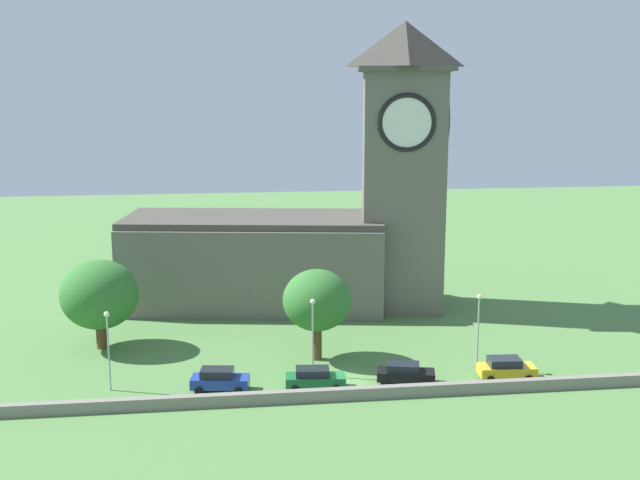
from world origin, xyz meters
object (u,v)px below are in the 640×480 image
Objects in this scene: streetlamp_west_end at (108,337)px; tree_riverside_west at (317,301)px; car_yellow at (506,368)px; tree_by_tower at (99,295)px; streetlamp_west_mid at (313,324)px; church at (313,223)px; streetlamp_central at (479,319)px; car_blue at (219,380)px; car_green at (315,378)px; car_black at (405,373)px.

tree_riverside_west reaches higher than streetlamp_west_end.
tree_by_tower reaches higher than car_yellow.
car_yellow is at bearing -10.09° from streetlamp_west_mid.
tree_by_tower is (-21.04, -11.80, -4.08)m from church.
streetlamp_west_end is at bearing -178.54° from streetlamp_central.
streetlamp_west_end is 10.78m from tree_by_tower.
car_blue is 0.73× the size of streetlamp_west_end.
tree_riverside_west is (17.16, 5.05, 0.99)m from streetlamp_west_end.
church is 7.51× the size of car_blue.
car_green is (7.55, -0.42, -0.07)m from car_blue.
streetlamp_central is at bearing 18.18° from car_black.
church is 25.51m from car_green.
tree_by_tower is (-34.12, 12.20, 4.16)m from car_yellow.
streetlamp_central reaches higher than car_blue.
streetlamp_central is 13.88m from tree_riverside_west.
streetlamp_west_end is at bearing -78.71° from tree_by_tower.
streetlamp_central is (30.33, 0.77, 0.08)m from streetlamp_west_end.
church is at bearing 118.61° from car_yellow.
tree_riverside_west is at bearing 16.40° from streetlamp_west_end.
car_blue reaches higher than car_yellow.
tree_by_tower reaches higher than car_blue.
car_black is 23.87m from streetlamp_west_end.
car_blue is at bearing -163.11° from streetlamp_west_mid.
car_blue is at bearing -47.67° from tree_by_tower.
streetlamp_west_end is 16.36m from streetlamp_west_mid.
streetlamp_west_end is at bearing -175.98° from streetlamp_west_mid.
church is 27.00m from car_blue.
car_blue is (-10.34, -23.54, -8.24)m from church.
car_blue is 11.50m from tree_riverside_west.
streetlamp_west_mid is (-7.24, 2.60, 3.61)m from car_black.
car_green is 0.74× the size of streetlamp_central.
church is 17.79m from tree_riverside_west.
streetlamp_west_mid reaches higher than streetlamp_west_end.
car_black is at bearing -19.75° from streetlamp_west_mid.
church reaches higher than streetlamp_west_end.
streetlamp_west_end is at bearing 174.28° from car_green.
church is at bearing 101.01° from car_black.
car_blue is 0.72× the size of streetlamp_central.
car_black is 0.76× the size of streetlamp_west_end.
tree_riverside_west reaches higher than car_yellow.
car_green is at bearing 179.89° from car_yellow.
car_green is 0.99× the size of car_black.
tree_by_tower reaches higher than streetlamp_west_mid.
church is 28.54m from car_yellow.
streetlamp_west_end is at bearing -163.60° from tree_riverside_west.
streetlamp_central is at bearing 9.55° from car_green.
car_green is 0.74× the size of streetlamp_west_mid.
tree_by_tower is at bearing 101.29° from streetlamp_west_end.
car_yellow is (8.45, -0.19, 0.07)m from car_black.
car_green is 0.60× the size of tree_riverside_west.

